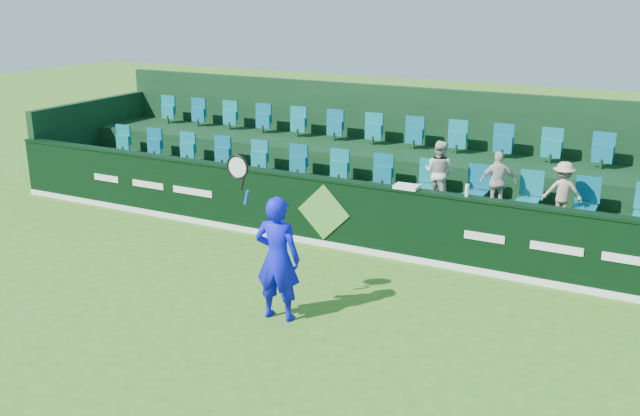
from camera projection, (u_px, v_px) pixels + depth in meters
The scene contains 13 objects.
ground at pixel (203, 328), 10.49m from camera, with size 60.00×60.00×0.00m, color #366C19.
sponsor_hoarding at pixel (326, 212), 13.68m from camera, with size 16.00×0.25×1.35m.
stand_tier_front at pixel (350, 210), 14.69m from camera, with size 16.00×2.00×0.80m, color black.
stand_tier_back at pixel (386, 178), 16.23m from camera, with size 16.00×1.80×1.30m, color black.
stand_rear at pixel (394, 150), 16.44m from camera, with size 16.00×4.10×2.60m.
seat_row_front at pixel (359, 173), 14.82m from camera, with size 13.50×0.50×0.60m, color #0C707B.
seat_row_back at pixel (392, 134), 16.20m from camera, with size 13.50×0.50×0.60m, color #0C707B.
tennis_player at pixel (277, 258), 10.53m from camera, with size 1.19×0.54×2.53m.
spectator_left at pixel (439, 172), 13.59m from camera, with size 0.60×0.47×1.24m, color beige.
spectator_middle at pixel (498, 182), 13.11m from camera, with size 0.67×0.28×1.14m, color beige.
spectator_right at pixel (563, 191), 12.61m from camera, with size 0.70×0.40×1.08m, color tan.
towel at pixel (407, 187), 12.76m from camera, with size 0.43×0.28×0.06m, color white.
drinks_bottle at pixel (467, 190), 12.25m from camera, with size 0.07×0.07×0.22m, color silver.
Camera 1 is at (5.91, -7.63, 4.78)m, focal length 40.00 mm.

